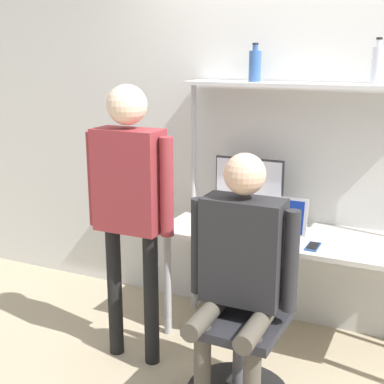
{
  "coord_description": "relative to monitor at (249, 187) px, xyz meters",
  "views": [
    {
      "loc": [
        0.76,
        -2.82,
        1.85
      ],
      "look_at": [
        -0.46,
        -0.2,
        1.09
      ],
      "focal_mm": 50.0,
      "sensor_mm": 36.0,
      "label": 1
    }
  ],
  "objects": [
    {
      "name": "desk",
      "position": [
        0.36,
        -0.15,
        -0.32
      ],
      "size": [
        1.67,
        0.61,
        0.74
      ],
      "color": "beige",
      "rests_on": "ground_plane"
    },
    {
      "name": "person_seated",
      "position": [
        0.27,
        -0.88,
        -0.17
      ],
      "size": [
        0.58,
        0.47,
        1.37
      ],
      "color": "#4C473D",
      "rests_on": "ground_plane"
    },
    {
      "name": "cell_phone",
      "position": [
        0.52,
        -0.32,
        -0.23
      ],
      "size": [
        0.07,
        0.15,
        0.01
      ],
      "color": "#264C8C",
      "rests_on": "desk"
    },
    {
      "name": "ground_plane",
      "position": [
        0.36,
        -0.47,
        -0.98
      ],
      "size": [
        12.0,
        12.0,
        0.0
      ],
      "primitive_type": "plane",
      "color": "tan"
    },
    {
      "name": "wall_back",
      "position": [
        0.36,
        0.19,
        0.37
      ],
      "size": [
        8.0,
        0.06,
        2.7
      ],
      "color": "silver",
      "rests_on": "ground_plane"
    },
    {
      "name": "office_chair",
      "position": [
        0.27,
        -0.84,
        -0.69
      ],
      "size": [
        0.56,
        0.56,
        0.95
      ],
      "color": "black",
      "rests_on": "ground_plane"
    },
    {
      "name": "shelf_unit",
      "position": [
        0.36,
        0.01,
        0.44
      ],
      "size": [
        1.59,
        0.27,
        1.67
      ],
      "color": "silver",
      "rests_on": "ground_plane"
    },
    {
      "name": "monitor",
      "position": [
        0.0,
        0.0,
        0.0
      ],
      "size": [
        0.47,
        0.19,
        0.43
      ],
      "color": "#333338",
      "rests_on": "desk"
    },
    {
      "name": "bottle_blue",
      "position": [
        0.02,
        0.01,
        0.79
      ],
      "size": [
        0.08,
        0.08,
        0.24
      ],
      "color": "#335999",
      "rests_on": "shelf_unit"
    },
    {
      "name": "laptop",
      "position": [
        0.27,
        -0.23,
        -0.17
      ],
      "size": [
        0.35,
        0.24,
        0.24
      ],
      "color": "#BCBCC1",
      "rests_on": "desk"
    },
    {
      "name": "person_standing",
      "position": [
        -0.47,
        -0.74,
        0.09
      ],
      "size": [
        0.56,
        0.23,
        1.68
      ],
      "color": "black",
      "rests_on": "ground_plane"
    },
    {
      "name": "bottle_clear",
      "position": [
        0.75,
        0.01,
        0.8
      ],
      "size": [
        0.07,
        0.07,
        0.26
      ],
      "color": "silver",
      "rests_on": "shelf_unit"
    }
  ]
}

